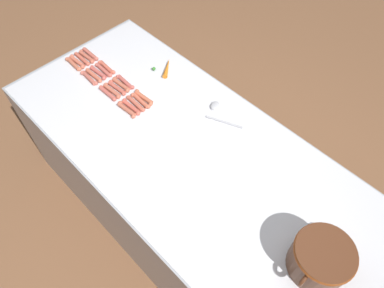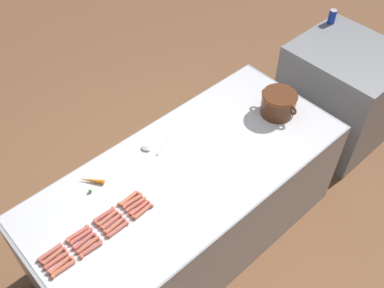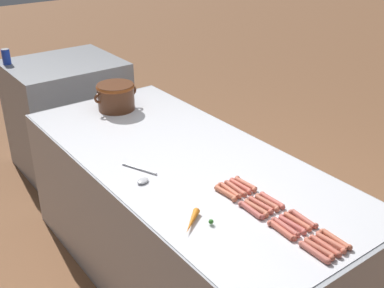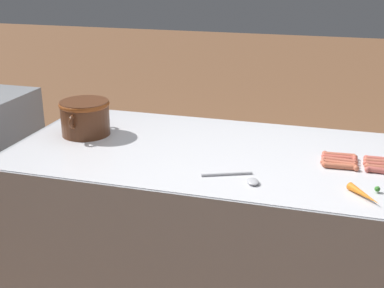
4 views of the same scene
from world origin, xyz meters
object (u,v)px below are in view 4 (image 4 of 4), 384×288
hot_dog_7 (339,164)px  hot_dog_11 (339,161)px  hot_dog_6 (383,168)px  carrot (365,194)px  hot_dog_3 (340,166)px  hot_dog_19 (340,155)px  hot_dog_10 (382,165)px  hot_dog_18 (382,160)px  hot_dog_14 (382,162)px  hot_dog_2 (384,171)px  serving_spoon (244,179)px  bean_pot (85,116)px  hot_dog_15 (339,158)px

hot_dog_7 → hot_dog_11: same height
hot_dog_6 → carrot: 0.31m
hot_dog_3 → hot_dog_19: (0.13, 0.00, 0.00)m
hot_dog_10 → hot_dog_18: (0.07, -0.00, 0.00)m
hot_dog_19 → hot_dog_11: bearing=-179.6°
hot_dog_14 → carrot: 0.38m
hot_dog_2 → hot_dog_10: same height
hot_dog_6 → hot_dog_7: size_ratio=1.00×
hot_dog_7 → serving_spoon: bearing=125.9°
hot_dog_2 → serving_spoon: (-0.24, 0.57, -0.01)m
hot_dog_2 → hot_dog_10: bearing=4.4°
hot_dog_10 → carrot: bearing=166.3°
hot_dog_6 → hot_dog_11: 0.19m
hot_dog_18 → carrot: (-0.40, 0.09, 0.00)m
bean_pot → serving_spoon: (-0.35, -0.91, -0.09)m
hot_dog_18 → serving_spoon: (-0.38, 0.57, -0.01)m
hot_dog_11 → bean_pot: size_ratio=0.50×
hot_dog_6 → serving_spoon: 0.63m
hot_dog_10 → hot_dog_15: same height
hot_dog_7 → hot_dog_11: (0.04, -0.00, 0.00)m
hot_dog_6 → serving_spoon: hot_dog_6 is taller
hot_dog_6 → hot_dog_19: bearing=60.9°
hot_dog_3 → bean_pot: bean_pot is taller
hot_dog_3 → hot_dog_7: 0.03m
hot_dog_6 → hot_dog_10: bearing=7.4°
hot_dog_3 → hot_dog_2: bearing=-90.6°
hot_dog_19 → hot_dog_6: bearing=-119.1°
hot_dog_11 → bean_pot: (0.04, 1.29, 0.09)m
hot_dog_2 → bean_pot: (0.11, 1.48, 0.09)m
hot_dog_2 → hot_dog_7: same height
hot_dog_10 → hot_dog_18: same height
hot_dog_11 → hot_dog_14: 0.19m
hot_dog_11 → serving_spoon: bearing=129.1°
serving_spoon → hot_dog_10: bearing=-61.2°
hot_dog_7 → hot_dog_10: same height
hot_dog_14 → hot_dog_10: bearing=176.8°
hot_dog_11 → bean_pot: 1.29m
hot_dog_6 → hot_dog_18: bearing=0.4°
hot_dog_15 → hot_dog_18: same height
bean_pot → hot_dog_19: bearing=-88.9°
hot_dog_15 → hot_dog_19: size_ratio=1.00×
hot_dog_14 → hot_dog_18: same height
hot_dog_18 → hot_dog_19: same height
hot_dog_6 → bean_pot: bearing=87.0°
hot_dog_14 → serving_spoon: 0.66m
hot_dog_2 → hot_dog_14: size_ratio=1.00×
hot_dog_18 → bean_pot: bean_pot is taller
hot_dog_14 → hot_dog_7: bearing=111.0°
hot_dog_14 → serving_spoon: size_ratio=0.62×
serving_spoon → hot_dog_15: bearing=-47.7°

